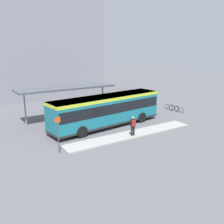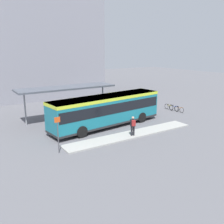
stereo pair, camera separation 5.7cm
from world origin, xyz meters
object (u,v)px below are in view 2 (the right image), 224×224
object	(u,v)px
pedestrian_waiting	(133,125)
potted_planter_near_shelter	(108,114)
city_bus	(107,109)
bicycle_blue	(174,108)
platform_sign	(58,133)
bicycle_orange	(179,109)
bicycle_yellow	(169,107)

from	to	relation	value
pedestrian_waiting	potted_planter_near_shelter	world-z (taller)	pedestrian_waiting
city_bus	bicycle_blue	distance (m)	10.60
bicycle_blue	platform_sign	bearing A→B (deg)	-74.30
city_bus	bicycle_orange	xyz separation A→B (m)	(10.52, 0.18, -1.47)
potted_planter_near_shelter	platform_sign	world-z (taller)	platform_sign
city_bus	bicycle_yellow	world-z (taller)	city_bus
bicycle_yellow	bicycle_blue	bearing A→B (deg)	12.11
pedestrian_waiting	platform_sign	xyz separation A→B (m)	(-6.80, 0.22, 0.43)
bicycle_orange	bicycle_blue	xyz separation A→B (m)	(-0.07, 0.76, 0.01)
city_bus	platform_sign	size ratio (longest dim) A/B	4.39
pedestrian_waiting	bicycle_blue	size ratio (longest dim) A/B	1.05
city_bus	bicycle_orange	distance (m)	10.63
bicycle_yellow	platform_sign	world-z (taller)	platform_sign
city_bus	bicycle_yellow	xyz separation A→B (m)	(10.35, 1.70, -1.47)
pedestrian_waiting	platform_sign	distance (m)	6.82
platform_sign	bicycle_blue	bearing A→B (deg)	15.26
city_bus	bicycle_blue	xyz separation A→B (m)	(10.46, 0.94, -1.46)
city_bus	potted_planter_near_shelter	distance (m)	2.87
city_bus	platform_sign	world-z (taller)	city_bus
city_bus	bicycle_yellow	distance (m)	10.59
pedestrian_waiting	bicycle_blue	xyz separation A→B (m)	(10.17, 4.85, -0.76)
pedestrian_waiting	platform_sign	bearing A→B (deg)	108.29
bicycle_yellow	platform_sign	size ratio (longest dim) A/B	0.57
city_bus	potted_planter_near_shelter	world-z (taller)	city_bus
pedestrian_waiting	bicycle_orange	size ratio (longest dim) A/B	1.09
bicycle_orange	potted_planter_near_shelter	distance (m)	9.31
bicycle_yellow	platform_sign	bearing A→B (deg)	-68.14
platform_sign	potted_planter_near_shelter	bearing A→B (deg)	36.45
pedestrian_waiting	bicycle_yellow	distance (m)	11.54
bicycle_orange	platform_sign	distance (m)	17.52
bicycle_orange	potted_planter_near_shelter	world-z (taller)	potted_planter_near_shelter
pedestrian_waiting	bicycle_blue	distance (m)	11.29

